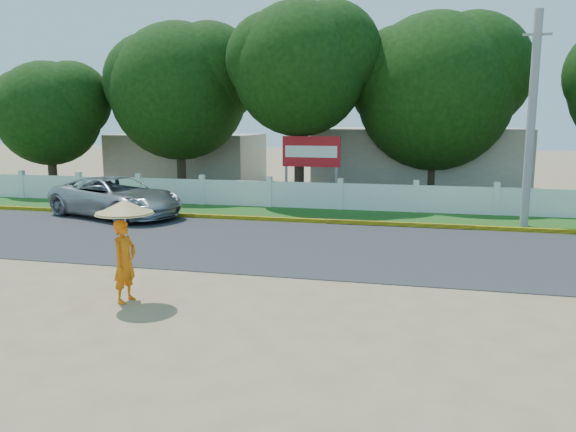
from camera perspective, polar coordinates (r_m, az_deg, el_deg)
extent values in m
plane|color=#9E8460|center=(12.32, -2.18, -7.53)|extent=(120.00, 120.00, 0.00)
cube|color=#38383A|center=(16.55, 2.01, -2.96)|extent=(60.00, 7.00, 0.02)
cube|color=#2D601E|center=(21.62, 4.77, 0.06)|extent=(60.00, 3.50, 0.03)
cube|color=yellow|center=(19.95, 4.04, -0.56)|extent=(40.00, 0.18, 0.16)
cube|color=silver|center=(22.96, 5.34, 1.97)|extent=(40.00, 0.10, 1.10)
cube|color=#B7AD99|center=(29.39, 13.10, 5.54)|extent=(10.00, 6.00, 3.20)
cube|color=#B7AD99|center=(33.14, -10.10, 5.75)|extent=(8.00, 5.00, 2.80)
cylinder|color=gray|center=(20.65, 23.47, 8.82)|extent=(0.28, 0.28, 7.19)
imported|color=#A3A5AB|center=(22.15, -17.03, 1.86)|extent=(6.03, 4.28, 1.53)
imported|color=orange|center=(11.81, -16.25, -4.44)|extent=(0.48, 0.66, 1.68)
cylinder|color=#95959A|center=(11.65, -16.19, -1.37)|extent=(0.02, 0.02, 1.09)
cone|color=tan|center=(11.57, -16.30, 0.90)|extent=(1.15, 1.15, 0.28)
cylinder|color=gray|center=(24.45, -0.19, 3.56)|extent=(0.12, 0.12, 2.00)
cylinder|color=gray|center=(24.03, 4.93, 3.41)|extent=(0.12, 0.12, 2.00)
cube|color=#B11219|center=(24.10, 2.37, 6.56)|extent=(2.50, 0.12, 1.30)
cube|color=silver|center=(24.05, 2.34, 6.56)|extent=(2.25, 0.02, 0.49)
cylinder|color=#473828|center=(28.78, -10.78, 5.49)|extent=(0.44, 0.44, 3.15)
sphere|color=#173C0E|center=(28.73, -11.01, 12.29)|extent=(6.68, 6.68, 6.68)
cylinder|color=#473828|center=(25.13, 1.15, 6.24)|extent=(0.44, 0.44, 4.20)
sphere|color=#173C0E|center=(25.17, 1.18, 14.68)|extent=(5.82, 5.82, 5.82)
cylinder|color=#473828|center=(31.23, -22.83, 4.63)|extent=(0.44, 0.44, 2.51)
sphere|color=#173C0E|center=(31.13, -23.16, 9.55)|extent=(5.20, 5.20, 5.20)
cylinder|color=#473828|center=(26.56, 14.37, 4.76)|extent=(0.44, 0.44, 2.93)
sphere|color=#173C0E|center=(26.50, 14.69, 12.07)|extent=(7.00, 7.00, 7.00)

